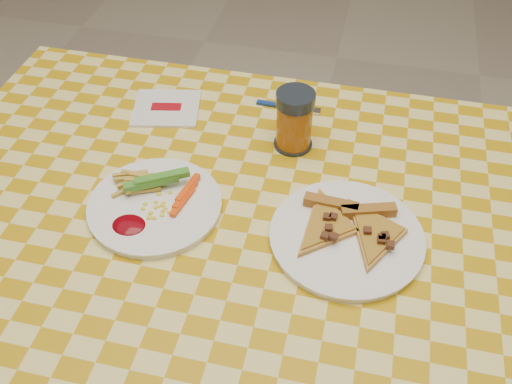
{
  "coord_description": "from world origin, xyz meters",
  "views": [
    {
      "loc": [
        0.16,
        -0.65,
        1.5
      ],
      "look_at": [
        -0.0,
        0.05,
        0.78
      ],
      "focal_mm": 40.0,
      "sensor_mm": 36.0,
      "label": 1
    }
  ],
  "objects_px": {
    "drink_glass": "(294,121)",
    "plate_right": "(346,238)",
    "table": "(252,245)",
    "plate_left": "(155,206)"
  },
  "relations": [
    {
      "from": "table",
      "to": "plate_left",
      "type": "xyz_separation_m",
      "value": [
        -0.17,
        -0.02,
        0.08
      ]
    },
    {
      "from": "plate_left",
      "to": "drink_glass",
      "type": "height_order",
      "value": "drink_glass"
    },
    {
      "from": "plate_right",
      "to": "table",
      "type": "bearing_deg",
      "value": 175.62
    },
    {
      "from": "table",
      "to": "drink_glass",
      "type": "distance_m",
      "value": 0.25
    },
    {
      "from": "plate_right",
      "to": "drink_glass",
      "type": "distance_m",
      "value": 0.27
    },
    {
      "from": "table",
      "to": "drink_glass",
      "type": "xyz_separation_m",
      "value": [
        0.03,
        0.21,
        0.13
      ]
    },
    {
      "from": "table",
      "to": "plate_right",
      "type": "height_order",
      "value": "plate_right"
    },
    {
      "from": "drink_glass",
      "to": "plate_right",
      "type": "bearing_deg",
      "value": -59.52
    },
    {
      "from": "drink_glass",
      "to": "plate_left",
      "type": "bearing_deg",
      "value": -132.35
    },
    {
      "from": "plate_left",
      "to": "plate_right",
      "type": "distance_m",
      "value": 0.34
    }
  ]
}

